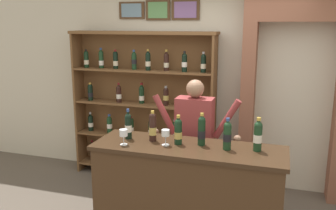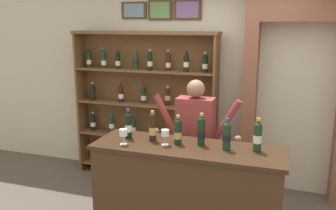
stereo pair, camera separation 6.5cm
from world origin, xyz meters
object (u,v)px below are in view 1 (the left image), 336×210
Objects in this scene: tasting_bottle_bianco at (128,126)px; tasting_bottle_chianti at (227,135)px; shopkeeper at (194,134)px; tasting_bottle_rosso at (153,127)px; tasting_bottle_prosecco at (202,130)px; wine_glass_center at (166,134)px; tasting_bottle_riserva at (258,135)px; tasting_counter at (188,196)px; wine_glass_right at (124,134)px; wine_shelf at (143,103)px; tasting_bottle_super_tuscan at (178,131)px.

tasting_bottle_bianco is 1.03× the size of tasting_bottle_chianti.
tasting_bottle_rosso is at bearing -121.27° from shopkeeper.
tasting_bottle_prosecco is 2.05× the size of wine_glass_center.
tasting_bottle_riserva is at bearing 9.88° from tasting_bottle_chianti.
shopkeeper is 5.12× the size of tasting_bottle_bianco.
tasting_bottle_bianco is 0.98× the size of tasting_bottle_prosecco.
tasting_bottle_rosso is (-0.38, 0.05, 0.66)m from tasting_counter.
wine_glass_center is at bearing 15.88° from wine_glass_right.
shopkeeper is at bearing -42.89° from wine_shelf.
wine_shelf reaches higher than tasting_bottle_bianco.
tasting_bottle_prosecco is 0.26m from tasting_bottle_chianti.
shopkeeper is 5.17× the size of tasting_bottle_rosso.
tasting_bottle_bianco reaches higher than tasting_bottle_super_tuscan.
tasting_bottle_riserva reaches higher than tasting_bottle_bianco.
tasting_bottle_chianti is 0.99m from wine_glass_right.
wine_shelf is 1.78m from tasting_bottle_prosecco.
tasting_bottle_bianco is 1.01× the size of tasting_bottle_rosso.
tasting_bottle_bianco reaches higher than tasting_counter.
tasting_counter is 6.36× the size of tasting_bottle_super_tuscan.
shopkeeper is (0.95, -0.88, -0.11)m from wine_shelf.
tasting_bottle_super_tuscan is 0.13m from wine_glass_center.
tasting_bottle_bianco is 2.01× the size of wine_glass_center.
tasting_bottle_rosso is 0.97× the size of tasting_bottle_riserva.
wine_glass_right is (-0.23, -0.20, -0.04)m from tasting_bottle_rosso.
tasting_bottle_bianco is at bearing -177.94° from tasting_bottle_rosso.
wine_glass_right is (-0.49, -0.18, -0.02)m from tasting_bottle_super_tuscan.
wine_glass_right is (-0.97, -0.17, -0.03)m from tasting_bottle_chianti.
tasting_bottle_super_tuscan is 0.92× the size of tasting_bottle_riserva.
tasting_bottle_rosso is at bearing 171.97° from tasting_counter.
wine_shelf is 1.64m from wine_glass_right.
tasting_bottle_riserva is at bearing 7.15° from wine_glass_center.
tasting_bottle_bianco is (-0.64, 0.04, 0.66)m from tasting_counter.
tasting_bottle_chianti is at bearing -1.09° from tasting_bottle_bianco.
shopkeeper is at bearing 76.36° from wine_glass_center.
tasting_bottle_rosso is at bearing 41.29° from wine_glass_right.
tasting_bottle_rosso is 1.06× the size of tasting_bottle_super_tuscan.
tasting_counter is at bearing -18.76° from tasting_bottle_super_tuscan.
wine_glass_center is at bearing -61.34° from wine_shelf.
tasting_bottle_bianco is 2.02× the size of wine_glass_right.
tasting_bottle_rosso is at bearing -177.28° from tasting_bottle_prosecco.
tasting_bottle_rosso reaches higher than wine_glass_right.
tasting_bottle_chianti is at bearing -50.67° from shopkeeper.
tasting_bottle_super_tuscan is at bearing -94.25° from shopkeeper.
shopkeeper reaches higher than wine_glass_right.
tasting_bottle_bianco is at bearing 176.03° from tasting_counter.
wine_shelf is at bearing 134.41° from tasting_bottle_chianti.
tasting_bottle_chianti is at bearing -170.12° from tasting_bottle_riserva.
wine_shelf is 1.68m from wine_glass_center.
wine_shelf is 6.57× the size of tasting_bottle_riserva.
tasting_bottle_bianco is at bearing -177.51° from tasting_bottle_prosecco.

